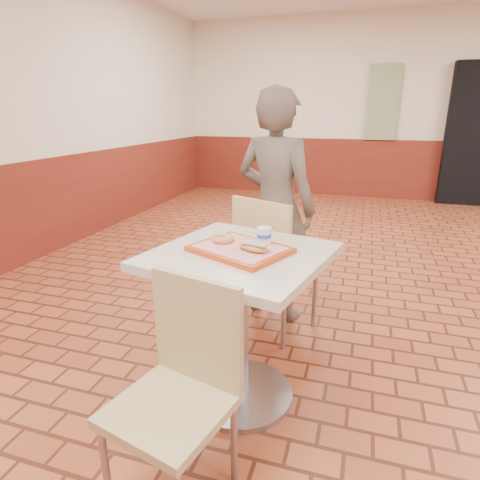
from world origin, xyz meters
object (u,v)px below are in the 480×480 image
(customer, at_px, (275,208))
(serving_tray, at_px, (240,249))
(main_table, at_px, (240,303))
(ring_donut, at_px, (223,238))
(paper_cup, at_px, (264,236))
(chair_main_back, at_px, (271,260))
(long_john_donut, at_px, (254,247))
(chair_main_front, at_px, (181,381))

(customer, bearing_deg, serving_tray, 108.58)
(main_table, distance_m, ring_donut, 0.34)
(main_table, distance_m, serving_tray, 0.28)
(customer, distance_m, paper_cup, 0.94)
(chair_main_back, bearing_deg, serving_tray, 113.45)
(long_john_donut, bearing_deg, paper_cup, 79.05)
(customer, bearing_deg, paper_cup, 115.03)
(chair_main_front, bearing_deg, chair_main_back, 100.79)
(chair_main_back, bearing_deg, paper_cup, 122.75)
(long_john_donut, bearing_deg, chair_main_front, -104.95)
(main_table, relative_size, chair_main_front, 0.94)
(paper_cup, bearing_deg, main_table, -149.54)
(main_table, distance_m, long_john_donut, 0.33)
(chair_main_front, distance_m, serving_tray, 0.67)
(main_table, distance_m, chair_main_front, 0.58)
(serving_tray, relative_size, ring_donut, 3.84)
(chair_main_back, height_order, serving_tray, chair_main_back)
(customer, bearing_deg, chair_main_front, 105.50)
(long_john_donut, bearing_deg, serving_tray, 149.99)
(chair_main_back, bearing_deg, chair_main_front, 110.82)
(chair_main_back, height_order, long_john_donut, chair_main_back)
(main_table, height_order, long_john_donut, long_john_donut)
(chair_main_front, relative_size, chair_main_back, 0.92)
(serving_tray, height_order, ring_donut, ring_donut)
(serving_tray, bearing_deg, long_john_donut, -30.01)
(paper_cup, bearing_deg, customer, 99.03)
(chair_main_front, bearing_deg, paper_cup, 89.16)
(chair_main_back, height_order, customer, customer)
(long_john_donut, relative_size, paper_cup, 1.73)
(main_table, distance_m, customer, 1.02)
(chair_main_back, bearing_deg, main_table, 113.45)
(serving_tray, relative_size, long_john_donut, 2.81)
(customer, xyz_separation_m, ring_donut, (-0.06, -0.94, 0.06))
(chair_main_front, xyz_separation_m, chair_main_back, (0.06, 1.26, 0.04))
(serving_tray, xyz_separation_m, long_john_donut, (0.08, -0.05, 0.03))
(main_table, distance_m, paper_cup, 0.36)
(ring_donut, bearing_deg, customer, 86.25)
(serving_tray, height_order, paper_cup, paper_cup)
(chair_main_back, distance_m, long_john_donut, 0.82)
(ring_donut, bearing_deg, paper_cup, 3.49)
(main_table, height_order, ring_donut, ring_donut)
(main_table, height_order, serving_tray, serving_tray)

